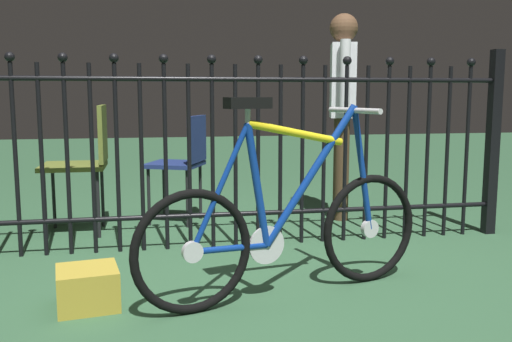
% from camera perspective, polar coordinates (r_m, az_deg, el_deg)
% --- Properties ---
extents(ground_plane, '(20.00, 20.00, 0.00)m').
position_cam_1_polar(ground_plane, '(2.87, -0.72, -11.61)').
color(ground_plane, '#335C3C').
extents(iron_fence, '(3.71, 0.07, 1.25)m').
position_cam_1_polar(iron_fence, '(3.46, -3.72, 2.44)').
color(iron_fence, black).
rests_on(iron_fence, ground).
extents(bicycle, '(1.46, 0.52, 0.94)m').
position_cam_1_polar(bicycle, '(2.64, 3.27, -5.66)').
color(bicycle, black).
rests_on(bicycle, ground).
extents(chair_navy, '(0.49, 0.49, 0.80)m').
position_cam_1_polar(chair_navy, '(4.17, -7.38, 1.39)').
color(chair_navy, black).
rests_on(chair_navy, ground).
extents(chair_olive, '(0.43, 0.42, 0.88)m').
position_cam_1_polar(chair_olive, '(4.00, -16.97, 1.51)').
color(chair_olive, black).
rests_on(chair_olive, ground).
extents(person_visitor, '(0.25, 0.46, 1.55)m').
position_cam_1_polar(person_visitor, '(4.33, 8.82, 7.29)').
color(person_visitor, '#4C3823').
rests_on(person_visitor, ground).
extents(display_crate, '(0.30, 0.30, 0.18)m').
position_cam_1_polar(display_crate, '(2.68, -16.82, -11.34)').
color(display_crate, '#B29933').
rests_on(display_crate, ground).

